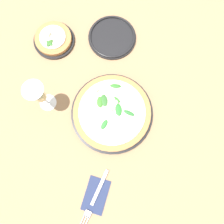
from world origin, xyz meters
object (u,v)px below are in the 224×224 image
at_px(pizza_arugula_main, 112,113).
at_px(wine_glass, 38,94).
at_px(pizza_personal_side, 54,39).
at_px(fork, 95,198).
at_px(side_plate_white, 112,37).

distance_m(pizza_arugula_main, wine_glass, 0.28).
height_order(pizza_personal_side, wine_glass, wine_glass).
xyz_separation_m(pizza_personal_side, wine_glass, (0.27, 0.00, 0.11)).
xyz_separation_m(pizza_arugula_main, fork, (0.32, -0.04, -0.01)).
distance_m(pizza_personal_side, wine_glass, 0.29).
height_order(pizza_arugula_main, wine_glass, wine_glass).
distance_m(pizza_arugula_main, side_plate_white, 0.33).
relative_size(pizza_personal_side, side_plate_white, 0.85).
bearing_deg(fork, wine_glass, -127.18).
height_order(fork, side_plate_white, side_plate_white).
relative_size(pizza_arugula_main, wine_glass, 1.81).
xyz_separation_m(pizza_arugula_main, wine_glass, (-0.03, -0.26, 0.11)).
distance_m(pizza_personal_side, side_plate_white, 0.24).
bearing_deg(side_plate_white, wine_glass, -38.89).
relative_size(wine_glass, side_plate_white, 0.88).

